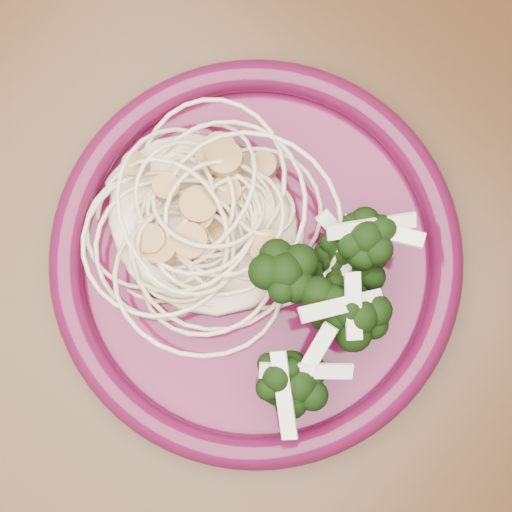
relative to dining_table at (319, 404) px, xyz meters
The scene contains 6 objects.
dining_table is the anchor object (origin of this frame).
dinner_plate 0.16m from the dining_table, 155.95° to the left, with size 0.32×0.32×0.02m.
spaghetti_pile 0.20m from the dining_table, 164.11° to the left, with size 0.14×0.12×0.03m, color beige.
scallop_cluster 0.23m from the dining_table, 164.11° to the left, with size 0.12×0.12×0.04m, color #AE7E40, non-canonical shape.
broccoli_pile 0.15m from the dining_table, 135.13° to the left, with size 0.08×0.14×0.05m, color black.
onion_garnish 0.18m from the dining_table, 135.13° to the left, with size 0.06×0.09×0.05m, color #F4EACC, non-canonical shape.
Camera 1 is at (-0.07, -0.00, 1.26)m, focal length 50.00 mm.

